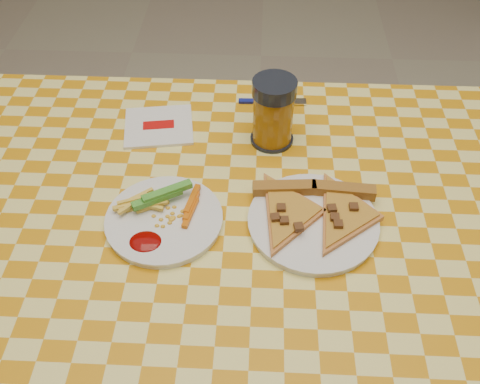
# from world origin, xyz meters

# --- Properties ---
(table) EXTENTS (1.28, 0.88, 0.76)m
(table) POSITION_xyz_m (0.00, 0.00, 0.68)
(table) COLOR silver
(table) RESTS_ON ground
(plate_left) EXTENTS (0.22, 0.22, 0.01)m
(plate_left) POSITION_xyz_m (-0.16, -0.01, 0.76)
(plate_left) COLOR white
(plate_left) RESTS_ON table
(plate_right) EXTENTS (0.27, 0.27, 0.01)m
(plate_right) POSITION_xyz_m (0.10, -0.00, 0.76)
(plate_right) COLOR white
(plate_right) RESTS_ON table
(fries_veggies) EXTENTS (0.17, 0.16, 0.04)m
(fries_veggies) POSITION_xyz_m (-0.17, 0.00, 0.78)
(fries_veggies) COLOR #F3C44D
(fries_veggies) RESTS_ON plate_left
(pizza_slices) EXTENTS (0.26, 0.23, 0.02)m
(pizza_slices) POSITION_xyz_m (0.11, 0.01, 0.78)
(pizza_slices) COLOR #C2813B
(pizza_slices) RESTS_ON plate_right
(drink_glass) EXTENTS (0.09, 0.09, 0.14)m
(drink_glass) POSITION_xyz_m (0.03, 0.23, 0.83)
(drink_glass) COLOR black
(drink_glass) RESTS_ON table
(napkin) EXTENTS (0.16, 0.15, 0.01)m
(napkin) POSITION_xyz_m (-0.21, 0.26, 0.76)
(napkin) COLOR white
(napkin) RESTS_ON table
(fork) EXTENTS (0.15, 0.02, 0.01)m
(fork) POSITION_xyz_m (0.03, 0.36, 0.76)
(fork) COLOR navy
(fork) RESTS_ON table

